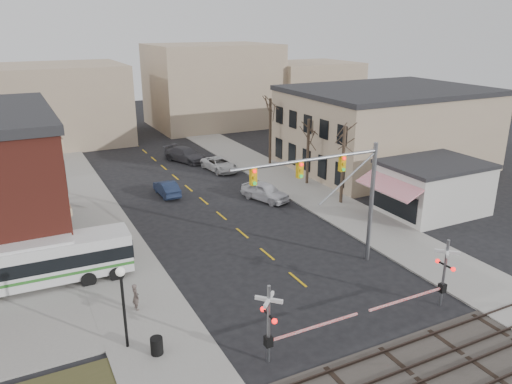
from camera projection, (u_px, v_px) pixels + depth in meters
ground at (315, 295)px, 29.08m from camera, size 160.00×160.00×0.00m
sidewalk_west at (89, 210)px, 41.89m from camera, size 5.00×60.00×0.12m
sidewalk_east at (285, 180)px, 50.01m from camera, size 5.00×60.00×0.12m
ballast_strip at (414, 377)px, 22.32m from camera, size 160.00×5.00×0.06m
rail_tracks at (414, 375)px, 22.29m from camera, size 160.00×3.91×0.14m
tan_building at (386, 127)px, 53.99m from camera, size 20.30×15.30×8.50m
awning_shop at (432, 187)px, 41.12m from camera, size 9.74×6.20×4.30m
tree_east_a at (343, 165)px, 42.57m from camera, size 0.28×0.28×6.75m
tree_east_b at (308, 152)px, 47.84m from camera, size 0.28×0.28×6.30m
tree_east_c at (270, 131)px, 54.53m from camera, size 0.28×0.28×7.20m
transit_bus at (35, 263)px, 29.38m from camera, size 11.13×2.83×2.84m
traffic_signal_mast at (337, 184)px, 30.36m from camera, size 10.05×0.30×8.00m
rr_crossing_west at (277, 323)px, 22.93m from camera, size 5.60×1.36×4.00m
rr_crossing_east at (438, 276)px, 27.19m from camera, size 5.60×1.36×4.00m
street_lamp at (122, 291)px, 23.28m from camera, size 0.44×0.44×4.27m
trash_bin at (157, 346)px, 23.60m from camera, size 0.60×0.60×0.86m
car_a at (265, 191)px, 44.28m from camera, size 3.41×5.07×1.60m
car_b at (167, 188)px, 45.54m from camera, size 1.50×4.17×1.37m
car_c at (220, 164)px, 53.10m from camera, size 2.88×5.24×1.39m
car_d at (186, 154)px, 56.60m from camera, size 4.36×5.98×1.61m
pedestrian_near at (136, 297)px, 27.17m from camera, size 0.45×0.61×1.54m
pedestrian_far at (119, 257)px, 31.52m from camera, size 1.03×1.08×1.75m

